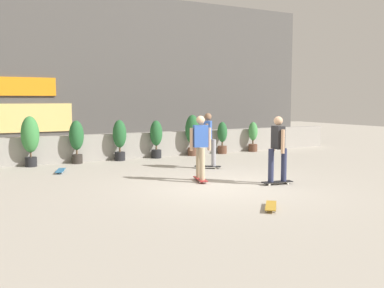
{
  "coord_description": "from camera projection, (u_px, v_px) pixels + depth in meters",
  "views": [
    {
      "loc": [
        -5.81,
        -9.15,
        2.11
      ],
      "look_at": [
        0.0,
        1.5,
        0.9
      ],
      "focal_mm": 41.94,
      "sensor_mm": 36.0,
      "label": 1
    }
  ],
  "objects": [
    {
      "name": "ground_plane",
      "position": [
        221.0,
        186.0,
        10.97
      ],
      "size": [
        48.0,
        48.0,
        0.0
      ],
      "primitive_type": "plane",
      "color": "#A8A093"
    },
    {
      "name": "planter_wall",
      "position": [
        132.0,
        146.0,
        16.17
      ],
      "size": [
        18.0,
        0.4,
        0.9
      ],
      "primitive_type": "cube",
      "color": "gray",
      "rests_on": "ground"
    },
    {
      "name": "building_backdrop",
      "position": [
        98.0,
        73.0,
        19.38
      ],
      "size": [
        20.0,
        2.08,
        6.5
      ],
      "color": "#4C4947",
      "rests_on": "ground"
    },
    {
      "name": "potted_plant_1",
      "position": [
        30.0,
        137.0,
        14.02
      ],
      "size": [
        0.56,
        0.56,
        1.59
      ],
      "color": "black",
      "rests_on": "ground"
    },
    {
      "name": "potted_plant_2",
      "position": [
        76.0,
        139.0,
        14.73
      ],
      "size": [
        0.48,
        0.48,
        1.42
      ],
      "color": "#2D2823",
      "rests_on": "ground"
    },
    {
      "name": "potted_plant_3",
      "position": [
        120.0,
        137.0,
        15.44
      ],
      "size": [
        0.47,
        0.47,
        1.41
      ],
      "color": "black",
      "rests_on": "ground"
    },
    {
      "name": "potted_plant_4",
      "position": [
        156.0,
        137.0,
        16.1
      ],
      "size": [
        0.44,
        0.44,
        1.36
      ],
      "color": "black",
      "rests_on": "ground"
    },
    {
      "name": "potted_plant_5",
      "position": [
        192.0,
        132.0,
        16.79
      ],
      "size": [
        0.53,
        0.53,
        1.53
      ],
      "color": "brown",
      "rests_on": "ground"
    },
    {
      "name": "potted_plant_6",
      "position": [
        222.0,
        137.0,
        17.45
      ],
      "size": [
        0.38,
        0.38,
        1.24
      ],
      "color": "brown",
      "rests_on": "ground"
    },
    {
      "name": "potted_plant_7",
      "position": [
        253.0,
        136.0,
        18.15
      ],
      "size": [
        0.37,
        0.37,
        1.2
      ],
      "color": "brown",
      "rests_on": "ground"
    },
    {
      "name": "skater_by_wall_left",
      "position": [
        278.0,
        147.0,
        11.06
      ],
      "size": [
        0.82,
        0.55,
        1.7
      ],
      "color": "black",
      "rests_on": "ground"
    },
    {
      "name": "skater_far_right",
      "position": [
        208.0,
        138.0,
        13.65
      ],
      "size": [
        0.75,
        0.66,
        1.7
      ],
      "color": "black",
      "rests_on": "ground"
    },
    {
      "name": "skater_by_wall_right",
      "position": [
        200.0,
        145.0,
        11.46
      ],
      "size": [
        0.54,
        0.82,
        1.7
      ],
      "color": "maroon",
      "rests_on": "ground"
    },
    {
      "name": "skateboard_near_camera",
      "position": [
        61.0,
        170.0,
        12.97
      ],
      "size": [
        0.46,
        0.82,
        0.08
      ],
      "color": "#266699",
      "rests_on": "ground"
    },
    {
      "name": "skateboard_aside",
      "position": [
        271.0,
        206.0,
        8.65
      ],
      "size": [
        0.67,
        0.74,
        0.08
      ],
      "color": "#BF8C26",
      "rests_on": "ground"
    }
  ]
}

